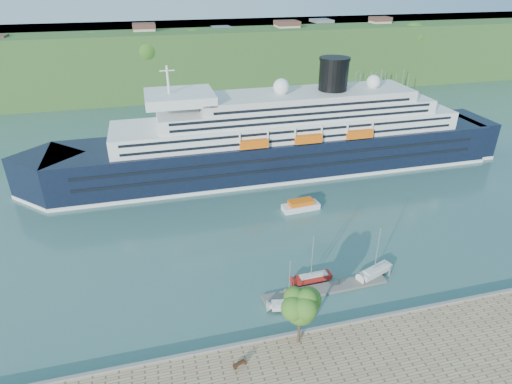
% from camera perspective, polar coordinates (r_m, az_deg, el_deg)
% --- Properties ---
extents(ground, '(400.00, 400.00, 0.00)m').
position_cam_1_polar(ground, '(63.22, 10.83, -17.56)').
color(ground, '#325955').
rests_on(ground, ground).
extents(far_hillside, '(400.00, 50.00, 24.00)m').
position_cam_1_polar(far_hillside, '(188.52, -7.96, 17.45)').
color(far_hillside, '#365E25').
rests_on(far_hillside, ground).
extents(quay_coping, '(220.00, 0.50, 0.30)m').
position_cam_1_polar(quay_coping, '(62.30, 11.01, -16.93)').
color(quay_coping, slate).
rests_on(quay_coping, promenade).
extents(cruise_ship, '(119.12, 17.56, 26.74)m').
position_cam_1_polar(cruise_ship, '(101.71, 3.29, 9.81)').
color(cruise_ship, black).
rests_on(cruise_ship, ground).
extents(park_bench, '(1.85, 1.21, 1.10)m').
position_cam_1_polar(park_bench, '(56.33, -2.26, -21.83)').
color(park_bench, '#4A2715').
rests_on(park_bench, promenade).
extents(promenade_tree, '(5.58, 5.58, 9.24)m').
position_cam_1_polar(promenade_tree, '(56.36, 5.88, -15.96)').
color(promenade_tree, '#356019').
rests_on(promenade_tree, promenade).
extents(floating_pontoon, '(20.20, 3.13, 0.45)m').
position_cam_1_polar(floating_pontoon, '(68.95, 9.26, -12.62)').
color(floating_pontoon, '#656159').
rests_on(floating_pontoon, ground).
extents(sailboat_white_near, '(6.63, 2.89, 8.28)m').
position_cam_1_polar(sailboat_white_near, '(62.52, 4.86, -12.52)').
color(sailboat_white_near, silver).
rests_on(sailboat_white_near, ground).
extents(sailboat_red, '(6.54, 2.04, 8.37)m').
position_cam_1_polar(sailboat_red, '(67.80, 7.83, -9.02)').
color(sailboat_red, maroon).
rests_on(sailboat_red, ground).
extents(sailboat_white_far, '(6.97, 4.11, 8.70)m').
position_cam_1_polar(sailboat_white_far, '(71.13, 16.04, -7.85)').
color(sailboat_white_far, silver).
rests_on(sailboat_white_far, ground).
extents(tender_launch, '(8.03, 3.25, 2.17)m').
position_cam_1_polar(tender_launch, '(88.81, 6.00, -1.72)').
color(tender_launch, '#E75C0D').
rests_on(tender_launch, ground).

